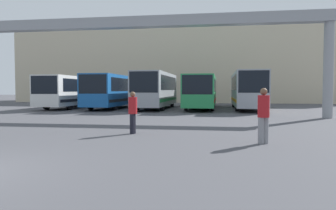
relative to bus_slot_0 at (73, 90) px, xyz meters
name	(u,v)px	position (x,y,z in m)	size (l,w,h in m)	color
building_backdrop	(181,65)	(8.28, 19.16, 3.74)	(46.48, 12.00, 10.95)	beige
overhead_gantry	(133,34)	(8.28, -8.33, 3.78)	(25.49, 0.80, 6.63)	gray
bus_slot_0	(73,90)	(0.00, 0.00, 0.00)	(2.54, 10.48, 3.01)	silver
bus_slot_1	(114,90)	(4.14, -0.01, 0.04)	(2.57, 10.45, 3.09)	#1959A5
bus_slot_2	(156,88)	(8.28, -0.18, 0.15)	(2.50, 10.11, 3.29)	#999EA5
bus_slot_3	(202,90)	(12.42, 0.99, -0.01)	(2.54, 12.46, 2.99)	#268C4C
bus_slot_4	(247,88)	(16.56, 0.75, 0.16)	(2.44, 11.97, 3.29)	#999EA5
pedestrian_far_center	(133,111)	(10.68, -17.22, -0.84)	(0.35, 0.35, 1.69)	black
pedestrian_near_right	(263,114)	(15.52, -18.91, -0.77)	(0.38, 0.38, 1.82)	gray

